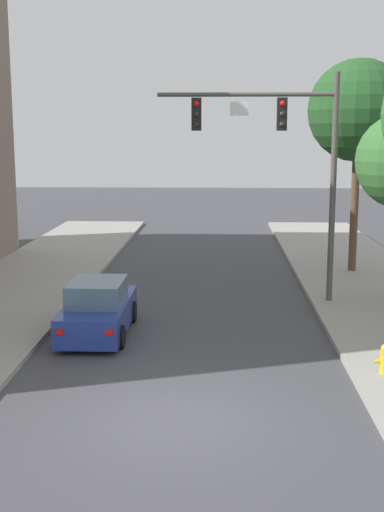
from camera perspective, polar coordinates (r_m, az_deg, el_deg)
ground_plane at (r=13.92m, az=-1.49°, el=-13.75°), size 120.00×120.00×0.00m
traffic_signal_mast at (r=22.29m, az=7.89°, el=9.26°), size 5.87×0.38×7.50m
car_lead_blue at (r=19.43m, az=-8.00°, el=-4.56°), size 1.85×4.25×1.60m
street_tree_third at (r=27.92m, az=14.01°, el=11.88°), size 4.05×4.05×8.49m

